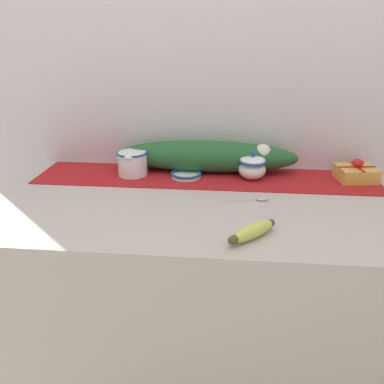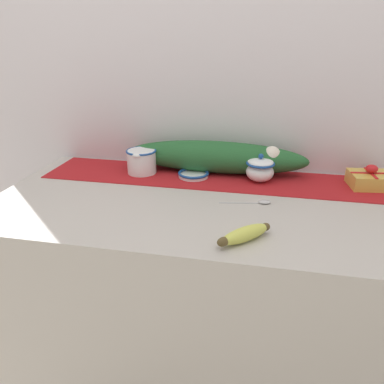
{
  "view_description": "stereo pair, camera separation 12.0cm",
  "coord_description": "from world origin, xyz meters",
  "px_view_note": "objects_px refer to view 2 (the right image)",
  "views": [
    {
      "loc": [
        0.08,
        -1.16,
        1.39
      ],
      "look_at": [
        -0.03,
        -0.05,
        0.93
      ],
      "focal_mm": 35.0,
      "sensor_mm": 36.0,
      "label": 1
    },
    {
      "loc": [
        0.2,
        -1.14,
        1.39
      ],
      "look_at": [
        -0.03,
        -0.05,
        0.93
      ],
      "focal_mm": 35.0,
      "sensor_mm": 36.0,
      "label": 2
    }
  ],
  "objects_px": {
    "small_dish": "(193,174)",
    "cream_pitcher": "(142,160)",
    "gift_box": "(370,179)",
    "banana": "(245,234)",
    "spoon": "(261,202)",
    "sugar_bowl": "(260,169)"
  },
  "relations": [
    {
      "from": "sugar_bowl",
      "to": "banana",
      "type": "xyz_separation_m",
      "value": [
        -0.02,
        -0.46,
        -0.03
      ]
    },
    {
      "from": "cream_pitcher",
      "to": "sugar_bowl",
      "type": "height_order",
      "value": "sugar_bowl"
    },
    {
      "from": "banana",
      "to": "spoon",
      "type": "bearing_deg",
      "value": 81.76
    },
    {
      "from": "small_dish",
      "to": "gift_box",
      "type": "height_order",
      "value": "gift_box"
    },
    {
      "from": "cream_pitcher",
      "to": "sugar_bowl",
      "type": "xyz_separation_m",
      "value": [
        0.47,
        -0.0,
        -0.0
      ]
    },
    {
      "from": "banana",
      "to": "small_dish",
      "type": "bearing_deg",
      "value": 117.09
    },
    {
      "from": "small_dish",
      "to": "gift_box",
      "type": "relative_size",
      "value": 0.79
    },
    {
      "from": "cream_pitcher",
      "to": "banana",
      "type": "xyz_separation_m",
      "value": [
        0.45,
        -0.46,
        -0.03
      ]
    },
    {
      "from": "small_dish",
      "to": "spoon",
      "type": "relative_size",
      "value": 0.7
    },
    {
      "from": "sugar_bowl",
      "to": "banana",
      "type": "relative_size",
      "value": 0.74
    },
    {
      "from": "small_dish",
      "to": "cream_pitcher",
      "type": "bearing_deg",
      "value": 178.15
    },
    {
      "from": "spoon",
      "to": "gift_box",
      "type": "height_order",
      "value": "gift_box"
    },
    {
      "from": "cream_pitcher",
      "to": "sugar_bowl",
      "type": "relative_size",
      "value": 1.29
    },
    {
      "from": "cream_pitcher",
      "to": "gift_box",
      "type": "distance_m",
      "value": 0.86
    },
    {
      "from": "spoon",
      "to": "gift_box",
      "type": "xyz_separation_m",
      "value": [
        0.38,
        0.22,
        0.03
      ]
    },
    {
      "from": "gift_box",
      "to": "small_dish",
      "type": "bearing_deg",
      "value": -177.57
    },
    {
      "from": "sugar_bowl",
      "to": "small_dish",
      "type": "bearing_deg",
      "value": -178.63
    },
    {
      "from": "spoon",
      "to": "small_dish",
      "type": "bearing_deg",
      "value": 134.27
    },
    {
      "from": "cream_pitcher",
      "to": "banana",
      "type": "distance_m",
      "value": 0.64
    },
    {
      "from": "cream_pitcher",
      "to": "small_dish",
      "type": "distance_m",
      "value": 0.22
    },
    {
      "from": "cream_pitcher",
      "to": "small_dish",
      "type": "xyz_separation_m",
      "value": [
        0.21,
        -0.01,
        -0.04
      ]
    },
    {
      "from": "cream_pitcher",
      "to": "spoon",
      "type": "relative_size",
      "value": 0.81
    }
  ]
}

